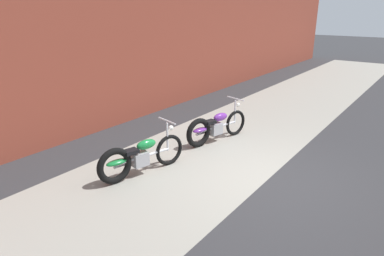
# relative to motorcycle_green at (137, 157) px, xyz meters

# --- Properties ---
(ground_plane) EXTENTS (80.00, 80.00, 0.00)m
(ground_plane) POSITION_rel_motorcycle_green_xyz_m (1.43, -2.22, -0.40)
(ground_plane) COLOR #2D2D30
(sidewalk_slab) EXTENTS (36.00, 3.50, 0.01)m
(sidewalk_slab) POSITION_rel_motorcycle_green_xyz_m (1.43, -0.47, -0.40)
(sidewalk_slab) COLOR gray
(sidewalk_slab) RESTS_ON ground
(brick_building_wall) EXTENTS (36.00, 0.50, 5.36)m
(brick_building_wall) POSITION_rel_motorcycle_green_xyz_m (1.43, 2.98, 2.28)
(brick_building_wall) COLOR brown
(brick_building_wall) RESTS_ON ground
(motorcycle_green) EXTENTS (1.97, 0.74, 1.03)m
(motorcycle_green) POSITION_rel_motorcycle_green_xyz_m (0.00, 0.00, 0.00)
(motorcycle_green) COLOR black
(motorcycle_green) RESTS_ON ground
(motorcycle_purple) EXTENTS (1.97, 0.75, 1.03)m
(motorcycle_purple) POSITION_rel_motorcycle_green_xyz_m (2.45, -0.23, 0.00)
(motorcycle_purple) COLOR black
(motorcycle_purple) RESTS_ON ground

